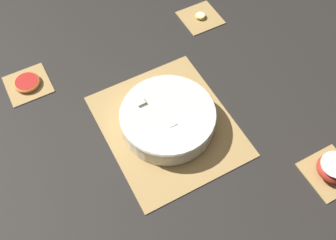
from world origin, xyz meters
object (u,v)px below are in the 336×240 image
object	(u,v)px
fruit_salad_bowl	(168,118)
grapefruit_slice	(27,82)
apple_half	(333,168)
banana_coin_single	(200,16)

from	to	relation	value
fruit_salad_bowl	grapefruit_slice	bearing A→B (deg)	-137.46
apple_half	grapefruit_slice	xyz separation A→B (m)	(-0.66, -0.61, -0.02)
fruit_salad_bowl	grapefruit_slice	distance (m)	0.45
fruit_salad_bowl	apple_half	distance (m)	0.45
apple_half	banana_coin_single	xyz separation A→B (m)	(-0.66, 0.00, -0.02)
apple_half	banana_coin_single	bearing A→B (deg)	180.00
apple_half	grapefruit_slice	size ratio (longest dim) A/B	1.06
banana_coin_single	fruit_salad_bowl	bearing A→B (deg)	-42.67
fruit_salad_bowl	grapefruit_slice	size ratio (longest dim) A/B	3.37
fruit_salad_bowl	banana_coin_single	world-z (taller)	fruit_salad_bowl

